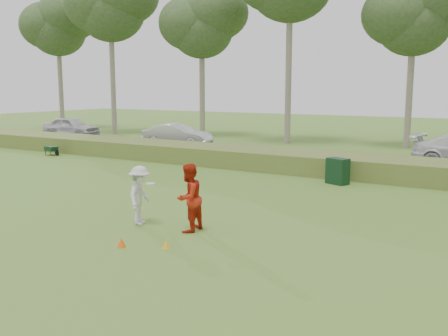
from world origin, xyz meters
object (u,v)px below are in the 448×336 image
Objects in this scene: player_white at (140,195)px; car_left at (71,127)px; cone_orange at (121,242)px; car_mid at (177,135)px; player_red at (189,198)px; cone_yellow at (166,244)px; utility_cabinet at (338,171)px.

player_white reaches higher than car_left.
player_white is at bearing 117.43° from cone_orange.
car_mid is (-10.22, 15.86, -0.05)m from player_white.
cone_orange is (-0.67, -2.03, -0.84)m from player_red.
player_red is 1.79m from cone_yellow.
player_red is at bearing 71.80° from cone_orange.
player_white is 18.87m from car_mid.
car_left is (-22.57, 18.96, 0.73)m from cone_orange.
cone_yellow is at bearing 13.34° from player_red.
car_left reaches higher than cone_orange.
utility_cabinet is (1.36, 8.87, -0.42)m from player_red.
cone_orange reaches higher than cone_yellow.
cone_orange is 1.12× the size of cone_yellow.
player_white is 0.37× the size of car_left.
car_left is (-24.60, 8.06, 0.31)m from utility_cabinet.
car_mid is at bearing 122.24° from cone_orange.
cone_yellow is (0.36, -1.53, -0.85)m from player_red.
utility_cabinet is (1.00, 10.40, 0.43)m from cone_yellow.
player_red is at bearing 103.28° from cone_yellow.
player_white reaches higher than utility_cabinet.
cone_orange is 1.14m from cone_yellow.
car_left is at bearing 139.97° from cone_orange.
cone_yellow is at bearing 25.84° from cone_orange.
cone_orange is 11.10m from utility_cabinet.
car_left is (-21.58, 17.04, -0.02)m from player_white.
player_red reaches higher than car_left.
car_left is at bearing -177.76° from utility_cabinet.
car_left is 11.42m from car_mid.
player_red is at bearing -152.83° from car_mid.
cone_orange is (0.99, -1.92, -0.74)m from player_white.
car_left is at bearing -126.02° from player_red.
car_left is (-23.24, 16.93, -0.11)m from player_red.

